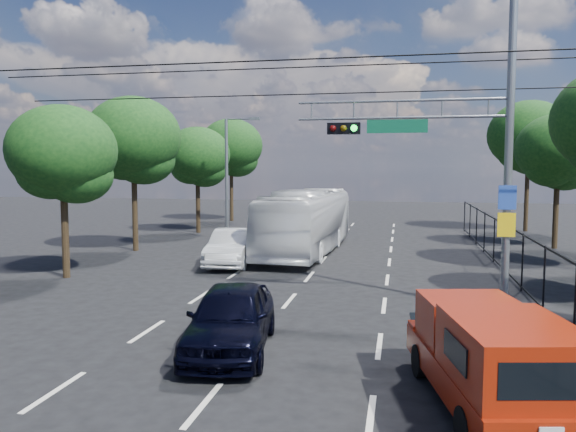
% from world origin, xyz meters
% --- Properties ---
extents(ground, '(120.00, 120.00, 0.00)m').
position_xyz_m(ground, '(0.00, 0.00, 0.00)').
color(ground, black).
rests_on(ground, ground).
extents(lane_markings, '(6.12, 38.00, 0.01)m').
position_xyz_m(lane_markings, '(-0.00, 14.00, 0.01)').
color(lane_markings, beige).
rests_on(lane_markings, ground).
extents(signal_mast, '(6.43, 0.39, 9.50)m').
position_xyz_m(signal_mast, '(5.28, 7.99, 5.24)').
color(signal_mast, slate).
rests_on(signal_mast, ground).
extents(streetlight_left, '(2.09, 0.22, 7.08)m').
position_xyz_m(streetlight_left, '(-6.33, 22.00, 3.94)').
color(streetlight_left, slate).
rests_on(streetlight_left, ground).
extents(utility_wires, '(22.00, 5.04, 0.74)m').
position_xyz_m(utility_wires, '(0.00, 8.83, 7.23)').
color(utility_wires, black).
rests_on(utility_wires, ground).
extents(fence_right, '(0.06, 34.03, 2.00)m').
position_xyz_m(fence_right, '(7.60, 12.17, 1.03)').
color(fence_right, black).
rests_on(fence_right, ground).
extents(tree_right_d, '(4.32, 4.32, 7.02)m').
position_xyz_m(tree_right_d, '(11.42, 22.02, 4.85)').
color(tree_right_d, black).
rests_on(tree_right_d, ground).
extents(tree_right_e, '(5.28, 5.28, 8.58)m').
position_xyz_m(tree_right_e, '(11.62, 30.02, 5.94)').
color(tree_right_e, black).
rests_on(tree_right_e, ground).
extents(tree_left_b, '(4.08, 4.08, 6.63)m').
position_xyz_m(tree_left_b, '(-9.18, 10.02, 4.58)').
color(tree_left_b, black).
rests_on(tree_left_b, ground).
extents(tree_left_c, '(4.80, 4.80, 7.80)m').
position_xyz_m(tree_left_c, '(-9.78, 17.02, 5.40)').
color(tree_left_c, black).
rests_on(tree_left_c, ground).
extents(tree_left_d, '(4.20, 4.20, 6.83)m').
position_xyz_m(tree_left_d, '(-9.38, 25.02, 4.72)').
color(tree_left_d, black).
rests_on(tree_left_d, ground).
extents(tree_left_e, '(4.92, 4.92, 7.99)m').
position_xyz_m(tree_left_e, '(-9.58, 33.02, 5.53)').
color(tree_left_e, black).
rests_on(tree_left_e, ground).
extents(red_pickup, '(2.75, 5.25, 1.87)m').
position_xyz_m(red_pickup, '(5.02, 0.78, 1.00)').
color(red_pickup, black).
rests_on(red_pickup, ground).
extents(navy_hatchback, '(2.44, 4.76, 1.55)m').
position_xyz_m(navy_hatchback, '(-0.40, 3.00, 0.78)').
color(navy_hatchback, black).
rests_on(navy_hatchback, ground).
extents(white_bus, '(3.16, 11.39, 3.14)m').
position_xyz_m(white_bus, '(-1.11, 18.04, 1.57)').
color(white_bus, silver).
rests_on(white_bus, ground).
extents(white_van, '(2.06, 4.84, 1.55)m').
position_xyz_m(white_van, '(-3.72, 14.00, 0.78)').
color(white_van, silver).
rests_on(white_van, ground).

